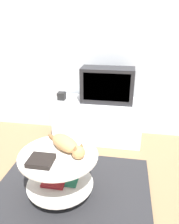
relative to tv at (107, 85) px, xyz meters
name	(u,v)px	position (x,y,z in m)	size (l,w,h in m)	color
ground_plane	(72,189)	(-0.23, -1.03, -0.81)	(12.00, 12.00, 0.00)	#93704C
wall_back	(94,43)	(-0.23, 0.33, 0.49)	(8.00, 0.05, 2.60)	silver
rug	(72,189)	(-0.23, -1.03, -0.80)	(1.54, 1.21, 0.02)	#28282B
tv_stand	(97,120)	(-0.12, 0.02, -0.52)	(1.19, 0.45, 0.59)	white
tv	(107,85)	(0.00, 0.00, 0.00)	(0.67, 0.29, 0.45)	#232326
speaker	(62,96)	(-0.61, -0.03, -0.17)	(0.10, 0.10, 0.10)	black
coffee_table	(59,169)	(-0.33, -1.11, -0.51)	(0.72, 0.72, 0.45)	#B2B2B7
dvd_box	(41,161)	(-0.44, -1.26, -0.32)	(0.21, 0.19, 0.04)	black
cat	(67,144)	(-0.27, -1.03, -0.28)	(0.46, 0.38, 0.14)	tan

